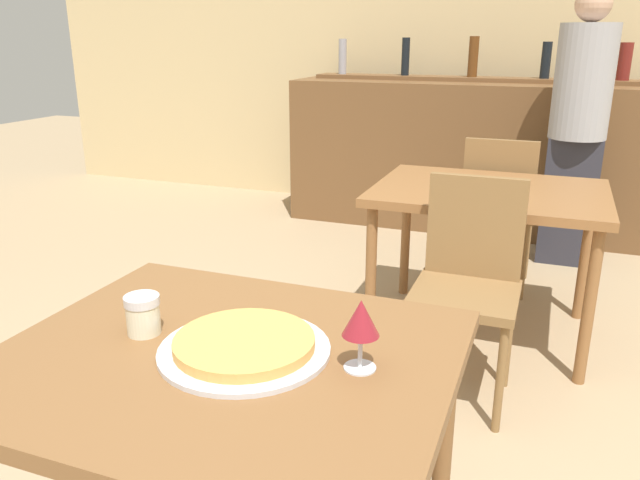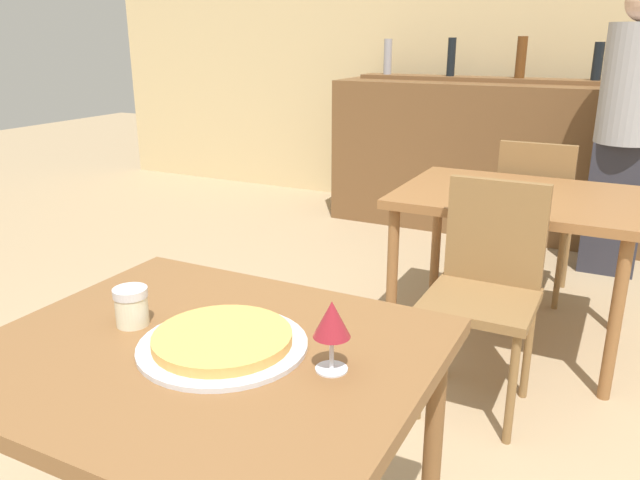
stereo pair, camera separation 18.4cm
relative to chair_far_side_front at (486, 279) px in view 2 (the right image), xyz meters
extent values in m
cube|color=#D1B784|center=(-0.38, 2.88, 0.88)|extent=(8.00, 0.05, 2.80)
cube|color=brown|center=(-0.38, -1.26, 0.19)|extent=(1.02, 0.86, 0.04)
cylinder|color=brown|center=(-0.83, -0.89, -0.17)|extent=(0.05, 0.05, 0.69)
cylinder|color=brown|center=(0.07, -0.89, -0.17)|extent=(0.05, 0.05, 0.69)
cube|color=brown|center=(0.00, 0.58, 0.19)|extent=(1.05, 0.81, 0.04)
cylinder|color=brown|center=(-0.47, 0.23, -0.17)|extent=(0.05, 0.05, 0.69)
cylinder|color=brown|center=(0.47, 0.23, -0.17)|extent=(0.05, 0.05, 0.69)
cylinder|color=brown|center=(-0.47, 0.92, -0.17)|extent=(0.05, 0.05, 0.69)
cylinder|color=brown|center=(0.47, 0.92, -0.17)|extent=(0.05, 0.05, 0.69)
cube|color=brown|center=(-0.38, 2.38, 0.02)|extent=(2.60, 0.56, 1.08)
cube|color=brown|center=(-0.38, 2.52, 0.58)|extent=(2.39, 0.24, 0.03)
cylinder|color=#9999A3|center=(-1.40, 2.52, 0.73)|extent=(0.06, 0.06, 0.27)
cylinder|color=black|center=(-0.89, 2.52, 0.73)|extent=(0.06, 0.06, 0.28)
cylinder|color=#5B3314|center=(-0.38, 2.52, 0.74)|extent=(0.07, 0.07, 0.29)
cylinder|color=black|center=(0.13, 2.52, 0.72)|extent=(0.07, 0.07, 0.25)
cube|color=olive|center=(0.00, -0.08, -0.06)|extent=(0.40, 0.40, 0.04)
cube|color=olive|center=(0.00, 0.10, 0.16)|extent=(0.38, 0.04, 0.41)
cylinder|color=olive|center=(-0.17, -0.25, -0.30)|extent=(0.03, 0.03, 0.44)
cylinder|color=olive|center=(0.17, -0.25, -0.30)|extent=(0.03, 0.03, 0.44)
cylinder|color=olive|center=(-0.17, 0.09, -0.30)|extent=(0.03, 0.03, 0.44)
cylinder|color=olive|center=(0.17, 0.09, -0.30)|extent=(0.03, 0.03, 0.44)
cube|color=olive|center=(0.00, 1.23, -0.06)|extent=(0.40, 0.40, 0.04)
cube|color=olive|center=(0.00, 1.05, 0.16)|extent=(0.38, 0.04, 0.41)
cylinder|color=olive|center=(0.17, 1.40, -0.30)|extent=(0.03, 0.03, 0.44)
cylinder|color=olive|center=(-0.17, 1.40, -0.30)|extent=(0.03, 0.03, 0.44)
cylinder|color=olive|center=(0.17, 1.06, -0.30)|extent=(0.03, 0.03, 0.44)
cylinder|color=olive|center=(-0.17, 1.06, -0.30)|extent=(0.03, 0.03, 0.44)
cylinder|color=silver|center=(-0.34, -1.24, 0.22)|extent=(0.39, 0.39, 0.01)
cylinder|color=gold|center=(-0.34, -1.24, 0.24)|extent=(0.32, 0.32, 0.02)
cylinder|color=beige|center=(-0.61, -1.24, 0.25)|extent=(0.08, 0.08, 0.07)
cylinder|color=silver|center=(-0.61, -1.24, 0.30)|extent=(0.08, 0.08, 0.02)
cube|color=#2D2D38|center=(0.38, 1.80, -0.12)|extent=(0.32, 0.18, 0.81)
cylinder|color=#9E9EA3|center=(0.38, 1.80, 0.62)|extent=(0.34, 0.34, 0.67)
cylinder|color=silver|center=(-0.07, -1.21, 0.21)|extent=(0.07, 0.07, 0.00)
cylinder|color=silver|center=(-0.07, -1.21, 0.25)|extent=(0.01, 0.01, 0.07)
cone|color=maroon|center=(-0.07, -1.21, 0.33)|extent=(0.08, 0.08, 0.08)
camera|label=1|loc=(0.27, -2.34, 0.89)|focal=35.00mm
camera|label=2|loc=(0.43, -2.27, 0.89)|focal=35.00mm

